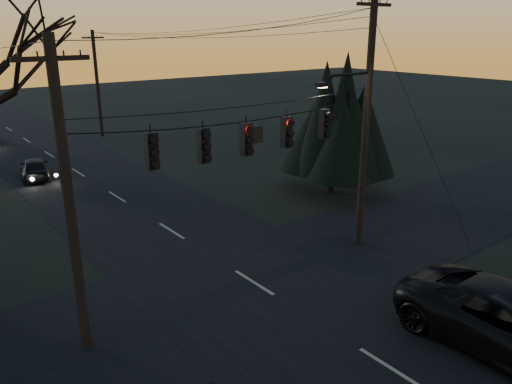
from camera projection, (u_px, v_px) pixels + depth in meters
main_road at (133, 207)px, 25.16m from camera, size 8.00×120.00×0.02m
cross_road at (254, 283)px, 17.66m from camera, size 60.00×7.00×0.02m
utility_pole_right at (358, 244)px, 20.87m from camera, size 5.00×0.30×10.00m
utility_pole_left at (87, 346)px, 14.16m from camera, size 1.80×0.30×8.50m
utility_pole_far_r at (102, 136)px, 41.88m from camera, size 1.80×0.30×8.50m
span_signal_assembly at (248, 137)px, 15.88m from camera, size 11.50×0.44×1.55m
evergreen_right at (334, 117)px, 26.24m from camera, size 4.75×4.75×7.15m
sedan_oncoming_a at (35, 168)px, 29.80m from camera, size 2.28×4.00×1.28m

